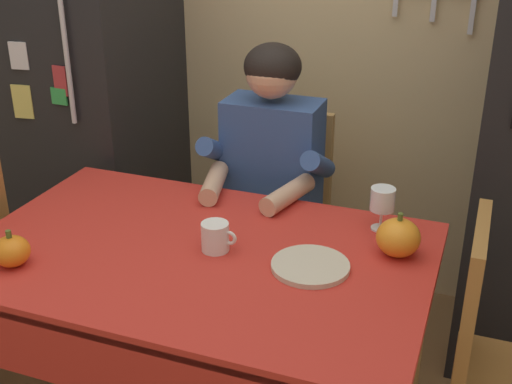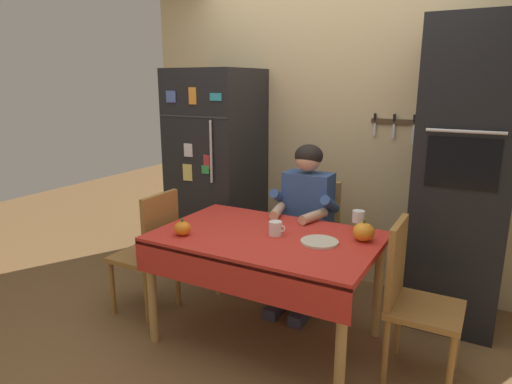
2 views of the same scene
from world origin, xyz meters
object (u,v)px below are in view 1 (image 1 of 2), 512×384
chair_behind_person (281,213)px  pumpkin_medium (398,237)px  wine_glass (383,201)px  seated_person (266,180)px  coffee_mug (216,237)px  refrigerator (86,94)px  serving_tray (310,266)px  pumpkin_large (12,251)px  chair_right_side (499,363)px  dining_table (195,277)px

chair_behind_person → pumpkin_medium: size_ratio=6.76×
chair_behind_person → wine_glass: 0.73m
seated_person → coffee_mug: seated_person is taller
refrigerator → wine_glass: size_ratio=12.51×
refrigerator → pumpkin_medium: size_ratio=13.08×
refrigerator → coffee_mug: 1.31m
chair_behind_person → serving_tray: chair_behind_person is taller
serving_tray → pumpkin_large: bearing=-160.8°
chair_right_side → coffee_mug: 0.89m
refrigerator → pumpkin_medium: 1.67m
refrigerator → serving_tray: refrigerator is taller
coffee_mug → serving_tray: 0.30m
coffee_mug → serving_tray: size_ratio=0.49×
pumpkin_medium → refrigerator: bearing=156.1°
dining_table → chair_right_side: chair_right_side is taller
refrigerator → wine_glass: (1.44, -0.53, -0.06)m
chair_right_side → serving_tray: chair_right_side is taller
coffee_mug → pumpkin_medium: pumpkin_medium is taller
chair_behind_person → refrigerator: bearing=174.6°
seated_person → pumpkin_large: bearing=-119.6°
chair_behind_person → pumpkin_medium: bearing=-46.3°
chair_behind_person → coffee_mug: bearing=-87.1°
dining_table → wine_glass: bearing=35.7°
seated_person → pumpkin_medium: bearing=-35.3°
coffee_mug → serving_tray: bearing=-0.6°
wine_glass → serving_tray: 0.36m
coffee_mug → wine_glass: (0.44, 0.31, 0.06)m
chair_behind_person → wine_glass: bearing=-42.4°
chair_behind_person → coffee_mug: chair_behind_person is taller
chair_behind_person → pumpkin_large: size_ratio=8.27×
refrigerator → chair_behind_person: 1.04m
wine_glass → pumpkin_large: 1.13m
serving_tray → pumpkin_medium: bearing=37.3°
coffee_mug → serving_tray: coffee_mug is taller
dining_table → serving_tray: serving_tray is taller
dining_table → coffee_mug: (0.05, 0.04, 0.13)m
refrigerator → coffee_mug: (1.00, -0.84, -0.11)m
seated_person → coffee_mug: (0.04, -0.56, 0.05)m
dining_table → pumpkin_medium: pumpkin_medium is taller
serving_tray → dining_table: bearing=-173.4°
chair_behind_person → chair_right_side: size_ratio=1.00×
chair_behind_person → coffee_mug: 0.80m
dining_table → coffee_mug: bearing=39.8°
serving_tray → coffee_mug: bearing=179.4°
seated_person → pumpkin_medium: seated_person is taller
refrigerator → chair_right_side: 2.05m
wine_glass → serving_tray: (-0.14, -0.31, -0.09)m
pumpkin_large → pumpkin_medium: size_ratio=0.82×
wine_glass → pumpkin_medium: bearing=-62.0°
dining_table → pumpkin_large: size_ratio=12.45×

